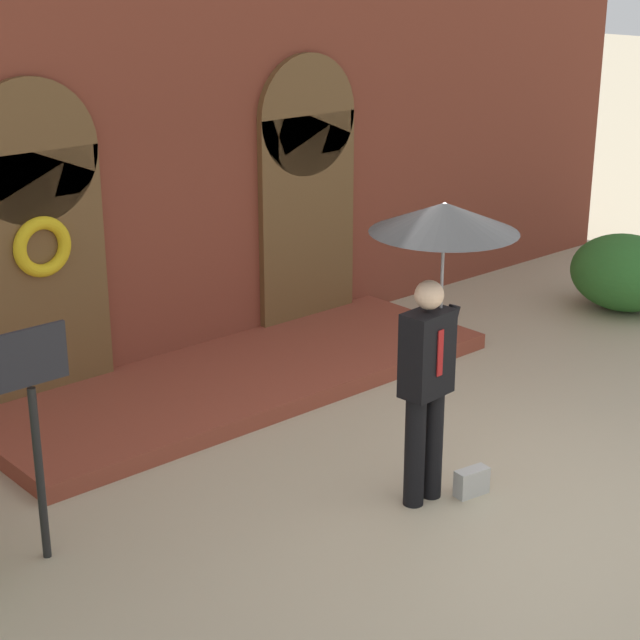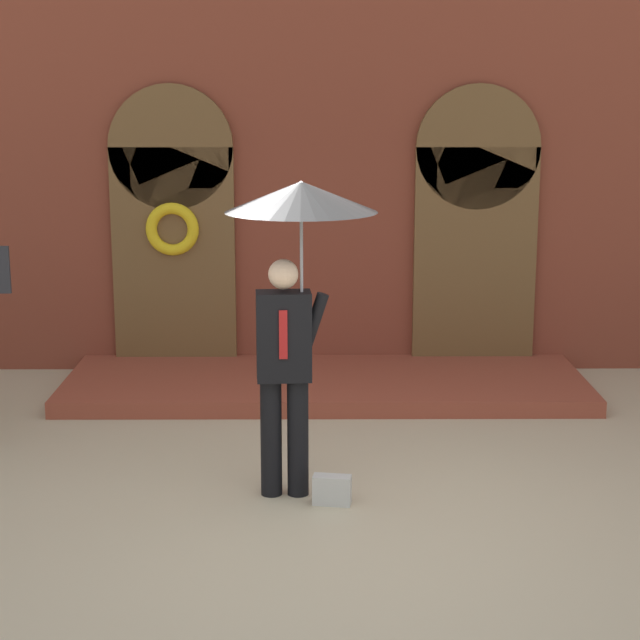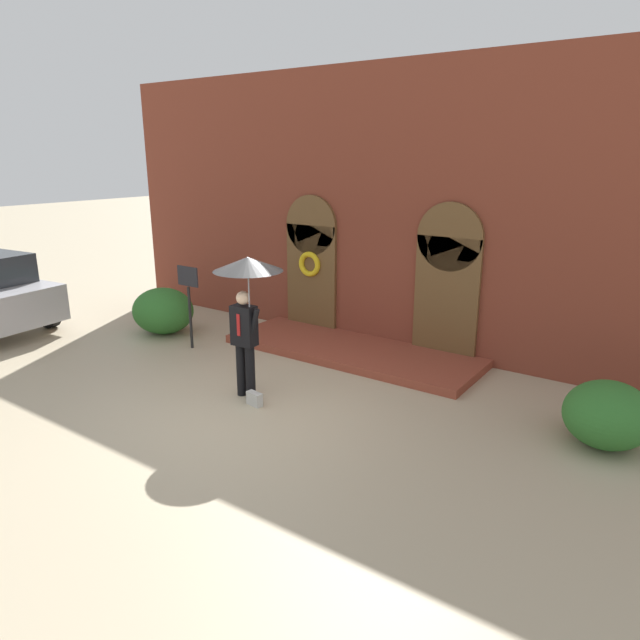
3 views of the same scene
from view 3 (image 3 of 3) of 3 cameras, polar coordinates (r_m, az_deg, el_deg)
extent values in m
plane|color=tan|center=(9.28, -7.05, -8.63)|extent=(80.00, 80.00, 0.00)
cube|color=brown|center=(11.91, 6.30, 10.93)|extent=(14.00, 0.50, 5.60)
cube|color=brown|center=(12.76, -0.87, 4.10)|extent=(1.30, 0.08, 2.40)
cylinder|color=brown|center=(12.56, -0.89, 9.46)|extent=(1.30, 0.08, 1.30)
cube|color=brown|center=(11.24, 12.48, 2.04)|extent=(1.30, 0.08, 2.40)
cylinder|color=brown|center=(11.01, 12.87, 8.10)|extent=(1.30, 0.08, 1.30)
torus|color=gold|center=(12.64, -1.06, 5.60)|extent=(0.56, 0.12, 0.56)
cube|color=brown|center=(11.52, 3.11, -3.07)|extent=(5.20, 1.80, 0.16)
cylinder|color=black|center=(9.58, -7.88, -4.92)|extent=(0.16, 0.16, 0.90)
cylinder|color=black|center=(9.46, -6.98, -5.18)|extent=(0.16, 0.16, 0.90)
cube|color=black|center=(9.27, -7.61, -0.55)|extent=(0.42, 0.27, 0.66)
cube|color=#A51919|center=(9.16, -8.17, -0.51)|extent=(0.06, 0.01, 0.36)
sphere|color=beige|center=(9.14, -7.72, 2.21)|extent=(0.22, 0.22, 0.22)
cylinder|color=black|center=(9.09, -6.61, -0.18)|extent=(0.22, 0.09, 0.46)
cylinder|color=gray|center=(9.07, -7.09, 1.85)|extent=(0.02, 0.02, 0.98)
cone|color=black|center=(8.94, -7.23, 5.58)|extent=(1.10, 1.10, 0.22)
cone|color=white|center=(8.94, -7.23, 5.67)|extent=(0.61, 0.61, 0.20)
cube|color=#B7B7B2|center=(9.29, -6.57, -7.84)|extent=(0.30, 0.16, 0.22)
cylinder|color=black|center=(12.02, -12.84, 0.22)|extent=(0.06, 0.06, 1.30)
cube|color=#232328|center=(11.81, -13.10, 4.28)|extent=(0.56, 0.03, 0.40)
ellipsoid|color=#2D6B28|center=(13.24, -15.42, 0.90)|extent=(1.42, 1.28, 1.03)
ellipsoid|color=#2D6B28|center=(8.87, 26.83, -8.42)|extent=(1.17, 1.32, 0.90)
cylinder|color=black|center=(14.65, -25.51, 0.55)|extent=(0.66, 0.28, 0.64)
camera|label=1|loc=(11.66, -49.23, 11.93)|focal=60.00mm
camera|label=2|loc=(5.99, -64.62, -1.43)|focal=60.00mm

